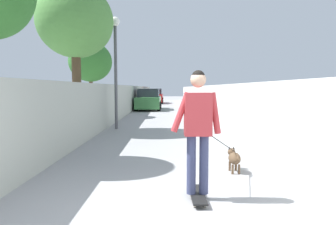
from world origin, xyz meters
TOP-DOWN VIEW (x-y plane):
  - ground_plane at (14.00, 0.00)m, footprint 80.00×80.00m
  - wall_left at (12.00, 2.38)m, footprint 48.00×0.30m
  - fence_right at (12.00, -2.38)m, footprint 48.00×0.30m
  - tree_left_mid at (7.50, 3.06)m, footprint 2.64×2.64m
  - tree_left_far at (13.00, 4.00)m, footprint 2.30×2.30m
  - lamp_post at (8.42, 1.83)m, footprint 0.36×0.36m
  - skateboard at (1.11, -0.60)m, footprint 0.80×0.22m
  - person_skateboarder at (1.11, -0.60)m, footprint 0.23×0.71m
  - dog at (2.49, -1.43)m, footprint 1.67×0.96m
  - car_near at (18.72, 1.23)m, footprint 4.39×1.80m
  - car_far at (27.87, 1.23)m, footprint 4.36×1.80m

SIDE VIEW (x-z plane):
  - ground_plane at x=14.00m, z-range 0.00..0.00m
  - skateboard at x=1.11m, z-range 0.03..0.11m
  - dog at x=2.49m, z-range -0.25..0.80m
  - car_far at x=27.87m, z-range -0.05..1.49m
  - car_near at x=18.72m, z-range -0.05..1.49m
  - fence_right at x=12.00m, z-range 0.00..1.73m
  - wall_left at x=12.00m, z-range 0.00..1.75m
  - person_skateboarder at x=1.11m, z-range 0.24..1.99m
  - lamp_post at x=8.42m, z-range 0.79..5.09m
  - tree_left_far at x=13.00m, z-range 0.95..5.04m
  - tree_left_mid at x=7.50m, z-range 1.29..6.50m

